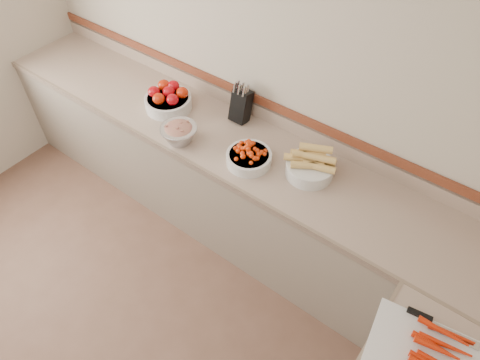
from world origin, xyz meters
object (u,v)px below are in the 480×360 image
Objects in this scene: tomato_bowl at (168,99)px; cherry_tomato_bowl at (249,156)px; knife_block at (241,105)px; rhubarb_bowl at (179,133)px; corn_bowl at (310,165)px.

tomato_bowl is 0.81m from cherry_tomato_bowl.
cherry_tomato_bowl is at bearing -46.57° from knife_block.
knife_block is at bearing 66.55° from rhubarb_bowl.
tomato_bowl is 1.36× the size of rhubarb_bowl.
tomato_bowl is 1.17× the size of cherry_tomato_bowl.
knife_block is 0.68m from corn_bowl.
tomato_bowl is at bearing -157.38° from knife_block.
knife_block reaches higher than rhubarb_bowl.
corn_bowl is at bearing -14.93° from knife_block.
rhubarb_bowl is (-0.19, -0.43, -0.05)m from knife_block.
knife_block is at bearing 22.62° from tomato_bowl.
rhubarb_bowl is at bearing -113.45° from knife_block.
rhubarb_bowl is at bearing -167.28° from cherry_tomato_bowl.
corn_bowl is (0.35, 0.14, 0.02)m from cherry_tomato_bowl.
corn_bowl is at bearing 16.80° from rhubarb_bowl.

